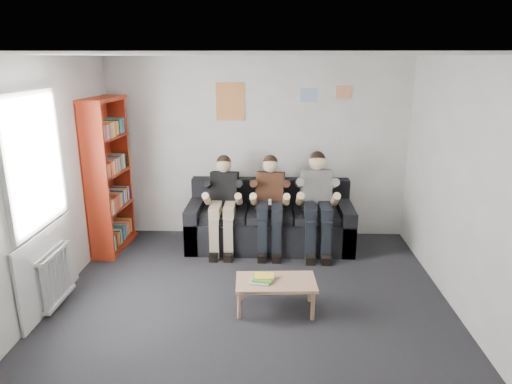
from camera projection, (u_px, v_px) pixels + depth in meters
room_shell at (249, 198)px, 4.49m from camera, size 5.00×5.00×5.00m
sofa at (270, 223)px, 6.74m from camera, size 2.37×0.97×0.92m
bookshelf at (109, 176)px, 6.40m from camera, size 0.32×0.97×2.16m
coffee_table at (276, 284)px, 4.96m from camera, size 0.87×0.48×0.35m
game_cases at (262, 279)px, 4.94m from camera, size 0.26×0.22×0.05m
person_left at (223, 204)px, 6.46m from camera, size 0.39×0.84×1.35m
person_middle at (270, 204)px, 6.44m from camera, size 0.40×0.85×1.36m
person_right at (317, 203)px, 6.40m from camera, size 0.43×0.91×1.41m
radiator at (56, 276)px, 5.04m from camera, size 0.10×0.64×0.60m
window at (41, 218)px, 4.85m from camera, size 0.05×1.30×2.36m
poster_large at (230, 102)px, 6.69m from camera, size 0.42×0.01×0.55m
poster_blue at (309, 95)px, 6.62m from camera, size 0.25×0.01×0.20m
poster_pink at (344, 92)px, 6.59m from camera, size 0.22×0.01×0.18m
poster_sign at (189, 88)px, 6.65m from camera, size 0.20×0.01×0.14m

